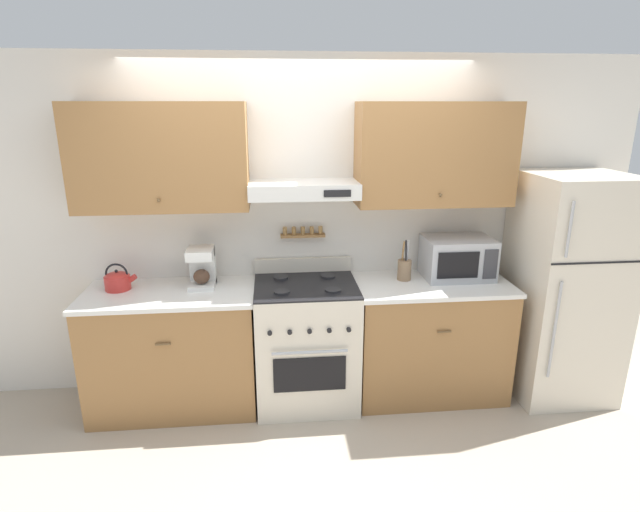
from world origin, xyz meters
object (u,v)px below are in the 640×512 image
Objects in this scene: utensil_crock at (404,269)px; stove_range at (306,342)px; tea_kettle at (118,280)px; microwave at (457,258)px; refrigerator at (565,287)px; coffee_maker at (202,266)px.

stove_range is at bearing -172.65° from utensil_crock.
tea_kettle is 0.74× the size of utensil_crock.
tea_kettle is 0.45× the size of microwave.
tea_kettle is 2.52m from microwave.
utensil_crock is at bearing 7.35° from stove_range.
stove_range is 1.32m from microwave.
utensil_crock is (-0.42, -0.02, -0.07)m from microwave.
tea_kettle is at bearing 177.61° from refrigerator.
microwave is 0.42m from utensil_crock.
refrigerator is at bearing -6.49° from utensil_crock.
microwave reaches higher than utensil_crock.
tea_kettle is at bearing -179.59° from microwave.
refrigerator is 5.58× the size of utensil_crock.
utensil_crock is at bearing 173.51° from refrigerator.
refrigerator is at bearing -11.03° from microwave.
stove_range is 2.06× the size of microwave.
coffee_maker is 1.92m from microwave.
microwave is at bearing 168.97° from refrigerator.
refrigerator reaches higher than microwave.
coffee_maker is at bearing 179.69° from microwave.
tea_kettle reaches higher than stove_range.
microwave reaches higher than stove_range.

